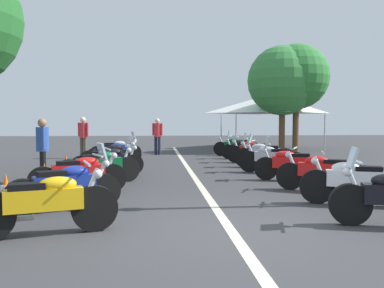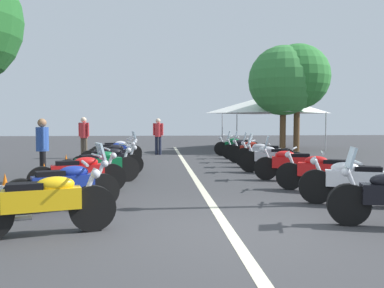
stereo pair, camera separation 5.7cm
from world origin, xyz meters
TOP-DOWN VIEW (x-y plane):
  - ground_plane at (0.00, 0.00)m, footprint 80.00×80.00m
  - lane_centre_stripe at (6.37, 0.00)m, footprint 25.37×0.16m
  - motorcycle_left_row_0 at (0.01, 2.63)m, footprint 0.83×2.00m
  - motorcycle_left_row_1 at (1.56, 2.68)m, footprint 1.00×1.91m
  - motorcycle_left_row_2 at (3.30, 2.78)m, footprint 0.89×2.07m
  - motorcycle_left_row_3 at (4.73, 2.53)m, footprint 1.11×2.05m
  - motorcycle_left_row_4 at (6.28, 2.50)m, footprint 0.84×2.10m
  - motorcycle_left_row_5 at (8.06, 2.61)m, footprint 0.85×2.04m
  - motorcycle_left_row_6 at (9.64, 2.65)m, footprint 0.86×2.04m
  - motorcycle_left_row_7 at (11.08, 2.71)m, footprint 0.90×2.08m
  - motorcycle_right_row_1 at (1.60, -2.68)m, footprint 0.93×2.00m
  - motorcycle_right_row_2 at (3.10, -2.72)m, footprint 1.13×2.01m
  - motorcycle_right_row_3 at (4.86, -2.54)m, footprint 0.83×1.98m
  - motorcycle_right_row_4 at (6.45, -2.47)m, footprint 1.01×1.98m
  - motorcycle_right_row_5 at (7.96, -2.64)m, footprint 0.87×2.05m
  - motorcycle_right_row_6 at (9.50, -2.66)m, footprint 0.91×2.10m
  - motorcycle_right_row_7 at (11.13, -2.62)m, footprint 0.93×1.93m
  - motorcycle_right_row_8 at (12.66, -2.63)m, footprint 0.92×2.14m
  - traffic_cone_0 at (2.22, 3.96)m, footprint 0.36×0.36m
  - traffic_cone_1 at (4.12, 3.75)m, footprint 0.36×0.36m
  - traffic_cone_2 at (6.67, 3.80)m, footprint 0.36×0.36m
  - bystander_0 at (12.08, 4.24)m, footprint 0.32×0.49m
  - bystander_1 at (5.01, 4.02)m, footprint 0.50×0.32m
  - bystander_3 at (13.74, 1.02)m, footprint 0.32×0.50m
  - roadside_tree_0 at (15.24, -5.60)m, footprint 3.69×3.69m
  - roadside_tree_1 at (15.17, -6.33)m, footprint 3.44×3.44m
  - event_tent at (18.05, -5.65)m, footprint 5.48×5.48m

SIDE VIEW (x-z plane):
  - ground_plane at x=0.00m, z-range 0.00..0.00m
  - lane_centre_stripe at x=6.37m, z-range 0.00..0.01m
  - traffic_cone_0 at x=2.22m, z-range -0.02..0.60m
  - traffic_cone_1 at x=4.12m, z-range -0.02..0.60m
  - traffic_cone_2 at x=6.67m, z-range -0.02..0.60m
  - motorcycle_left_row_4 at x=6.28m, z-range -0.04..0.94m
  - motorcycle_left_row_6 at x=9.64m, z-range -0.04..0.94m
  - motorcycle_left_row_5 at x=8.06m, z-range -0.04..0.96m
  - motorcycle_left_row_2 at x=3.30m, z-range -0.04..0.96m
  - motorcycle_right_row_2 at x=3.10m, z-range -0.04..0.96m
  - motorcycle_left_row_7 at x=11.08m, z-range -0.14..1.05m
  - motorcycle_right_row_7 at x=11.13m, z-range -0.14..1.06m
  - motorcycle_right_row_8 at x=12.66m, z-range -0.04..0.97m
  - motorcycle_right_row_3 at x=4.86m, z-range -0.14..1.07m
  - motorcycle_left_row_1 at x=1.56m, z-range -0.14..1.07m
  - motorcycle_right_row_1 at x=1.60m, z-range -0.04..0.97m
  - motorcycle_left_row_0 at x=0.01m, z-range -0.04..0.97m
  - motorcycle_left_row_3 at x=4.73m, z-range -0.04..0.97m
  - motorcycle_right_row_6 at x=9.50m, z-range -0.14..1.09m
  - motorcycle_right_row_4 at x=6.45m, z-range -0.14..1.09m
  - motorcycle_right_row_5 at x=7.96m, z-range -0.14..1.09m
  - bystander_1 at x=5.01m, z-range 0.14..1.82m
  - bystander_3 at x=13.74m, z-range 0.16..1.91m
  - bystander_0 at x=12.08m, z-range 0.16..1.95m
  - event_tent at x=18.05m, z-range 1.05..4.25m
  - roadside_tree_0 at x=15.24m, z-range 0.95..6.56m
  - roadside_tree_1 at x=15.17m, z-range 1.10..6.79m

